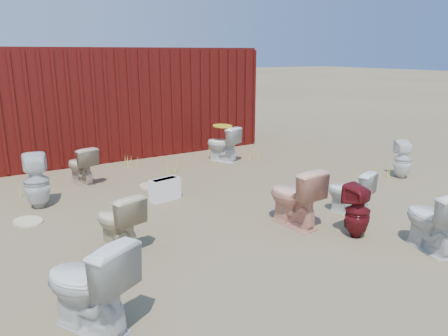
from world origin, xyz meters
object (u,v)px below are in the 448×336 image
toilet_back_a (37,181)px  toilet_front_pink (294,196)px  shipping_container (123,100)px  toilet_back_beige_left (118,221)px  toilet_back_beige_right (81,165)px  toilet_back_e (403,159)px  toilet_front_maroon (357,211)px  toilet_front_a (88,285)px  toilet_front_c (432,220)px  toilet_back_yellowlid (222,144)px  toilet_front_e (350,192)px  loose_tank (165,189)px

toilet_back_a → toilet_front_pink: bearing=145.5°
shipping_container → toilet_back_beige_left: bearing=-110.2°
toilet_front_pink → toilet_back_beige_right: 4.02m
toilet_back_a → toilet_back_e: (6.12, -1.87, -0.06)m
toilet_front_maroon → toilet_front_pink: bearing=-64.9°
toilet_front_a → toilet_front_maroon: (3.43, 0.15, -0.07)m
toilet_front_c → toilet_front_pink: bearing=-43.1°
toilet_front_maroon → toilet_back_yellowlid: 4.38m
toilet_front_pink → toilet_front_c: 1.70m
toilet_front_maroon → toilet_front_e: 0.82m
toilet_front_pink → toilet_back_beige_right: toilet_front_pink is taller
toilet_front_a → toilet_back_beige_right: (1.05, 4.39, -0.08)m
toilet_front_e → toilet_front_maroon: bearing=30.7°
toilet_back_beige_right → toilet_front_maroon: bearing=105.0°
shipping_container → toilet_front_e: shipping_container is taller
shipping_container → toilet_front_e: (1.25, -6.04, -0.87)m
toilet_front_a → toilet_back_beige_left: bearing=-146.7°
toilet_front_c → toilet_front_e: (0.09, 1.36, -0.05)m
shipping_container → toilet_front_a: size_ratio=7.11×
toilet_front_maroon → toilet_back_beige_right: 4.86m
toilet_front_pink → toilet_back_a: 3.84m
shipping_container → toilet_back_beige_right: bearing=-124.5°
toilet_front_pink → toilet_back_beige_right: size_ratio=1.21×
toilet_front_a → toilet_front_c: toilet_front_a is taller
shipping_container → toilet_front_maroon: size_ratio=8.63×
loose_tank → toilet_back_a: bearing=148.4°
toilet_back_beige_left → toilet_front_e: bearing=153.7°
toilet_front_maroon → loose_tank: size_ratio=1.39×
toilet_front_c → toilet_back_a: bearing=-31.5°
toilet_front_pink → toilet_front_e: toilet_front_pink is taller
toilet_front_maroon → toilet_back_beige_left: bearing=-30.6°
shipping_container → toilet_front_e: bearing=-78.3°
toilet_front_maroon → loose_tank: bearing=-66.1°
loose_tank → toilet_front_maroon: bearing=-71.4°
toilet_front_e → toilet_back_a: (-3.81, 2.69, 0.08)m
toilet_front_e → toilet_back_beige_right: size_ratio=0.98×
toilet_back_beige_right → toilet_back_a: bearing=31.9°
toilet_back_beige_right → loose_tank: toilet_back_beige_right is taller
shipping_container → toilet_back_e: shipping_container is taller
toilet_back_a → toilet_back_e: 6.40m
toilet_back_e → toilet_back_beige_right: bearing=7.8°
toilet_back_yellowlid → toilet_back_e: size_ratio=1.07×
toilet_back_e → toilet_back_a: bearing=18.9°
shipping_container → toilet_back_a: bearing=-127.3°
toilet_back_e → loose_tank: (-4.33, 1.19, -0.18)m
shipping_container → toilet_front_c: bearing=-81.1°
toilet_front_maroon → toilet_front_e: bearing=-136.2°
toilet_front_c → toilet_back_yellowlid: toilet_front_c is taller
toilet_front_e → toilet_back_beige_right: (-2.91, 3.62, 0.01)m
toilet_front_a → toilet_back_e: toilet_front_a is taller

